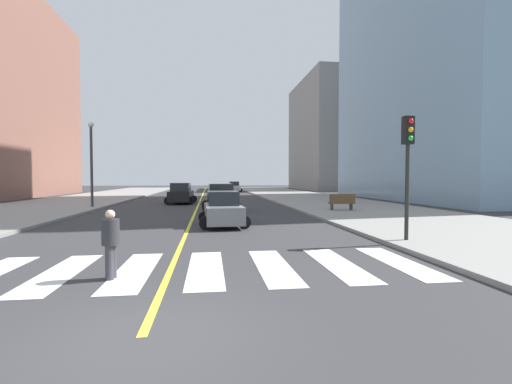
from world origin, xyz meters
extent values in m
plane|color=#333335|center=(0.00, 0.00, 0.00)|extent=(220.00, 220.00, 0.00)
cube|color=gray|center=(12.20, 20.00, 0.07)|extent=(10.00, 120.00, 0.15)
cube|color=gray|center=(-12.20, 20.00, 0.07)|extent=(10.00, 120.00, 0.15)
cube|color=silver|center=(-2.70, 4.00, 0.01)|extent=(0.90, 4.00, 0.01)
cube|color=silver|center=(-0.90, 4.00, 0.01)|extent=(0.90, 4.00, 0.01)
cube|color=silver|center=(0.90, 4.00, 0.01)|extent=(0.90, 4.00, 0.01)
cube|color=silver|center=(2.70, 4.00, 0.01)|extent=(0.90, 4.00, 0.01)
cube|color=silver|center=(4.50, 4.00, 0.01)|extent=(0.90, 4.00, 0.01)
cube|color=silver|center=(6.30, 4.00, 0.01)|extent=(0.90, 4.00, 0.01)
cube|color=yellow|center=(0.00, 40.00, 0.01)|extent=(0.16, 80.00, 0.01)
cube|color=gray|center=(28.81, 66.98, 11.23)|extent=(18.00, 24.00, 22.46)
cube|color=slate|center=(1.66, 12.29, 0.63)|extent=(1.91, 3.91, 0.82)
cube|color=#1E2328|center=(1.65, 12.52, 1.37)|extent=(1.55, 1.98, 0.69)
cylinder|color=black|center=(0.83, 11.07, 0.31)|extent=(0.63, 0.23, 0.62)
cylinder|color=black|center=(2.60, 11.15, 0.31)|extent=(0.63, 0.23, 0.62)
cylinder|color=black|center=(0.72, 13.44, 0.31)|extent=(0.63, 0.23, 0.62)
cylinder|color=black|center=(2.49, 13.52, 0.31)|extent=(0.63, 0.23, 0.62)
cube|color=#B7B7BC|center=(5.13, 55.69, 0.65)|extent=(1.97, 4.05, 0.85)
cube|color=#1E2328|center=(5.12, 55.93, 1.42)|extent=(1.60, 2.05, 0.72)
cylinder|color=black|center=(4.26, 54.42, 0.32)|extent=(0.65, 0.24, 0.64)
cylinder|color=black|center=(6.10, 54.50, 0.32)|extent=(0.65, 0.24, 0.64)
cylinder|color=black|center=(4.16, 56.89, 0.32)|extent=(0.65, 0.24, 0.64)
cylinder|color=black|center=(5.99, 56.97, 0.32)|extent=(0.65, 0.24, 0.64)
cube|color=gold|center=(1.80, 20.48, 0.72)|extent=(2.11, 4.44, 0.94)
cube|color=#1E2328|center=(1.80, 20.74, 1.56)|extent=(1.73, 2.24, 0.79)
cylinder|color=black|center=(0.83, 19.09, 0.35)|extent=(0.72, 0.25, 0.71)
cylinder|color=black|center=(2.86, 19.15, 0.35)|extent=(0.72, 0.25, 0.71)
cylinder|color=black|center=(0.75, 21.80, 0.35)|extent=(0.72, 0.25, 0.71)
cylinder|color=black|center=(2.77, 21.87, 0.35)|extent=(0.72, 0.25, 0.71)
cube|color=black|center=(-1.63, 28.34, 0.71)|extent=(2.13, 4.39, 0.92)
cube|color=#1E2328|center=(-1.64, 28.08, 1.54)|extent=(1.73, 2.22, 0.78)
cylinder|color=black|center=(-0.58, 29.63, 0.35)|extent=(0.71, 0.25, 0.70)
cylinder|color=black|center=(-2.57, 29.71, 0.35)|extent=(0.71, 0.25, 0.70)
cylinder|color=black|center=(-0.70, 26.96, 0.35)|extent=(0.71, 0.25, 0.70)
cylinder|color=black|center=(-2.68, 27.04, 0.35)|extent=(0.71, 0.25, 0.70)
cylinder|color=black|center=(8.04, 6.62, 1.86)|extent=(0.14, 0.14, 3.43)
cube|color=black|center=(8.04, 6.62, 4.08)|extent=(0.36, 0.28, 1.00)
sphere|color=red|center=(8.04, 6.44, 4.38)|extent=(0.18, 0.18, 0.18)
sphere|color=orange|center=(8.04, 6.44, 4.08)|extent=(0.18, 0.18, 0.18)
sphere|color=green|center=(8.04, 6.44, 3.78)|extent=(0.18, 0.18, 0.18)
cube|color=brown|center=(10.09, 18.46, 0.63)|extent=(1.84, 0.71, 0.08)
cube|color=brown|center=(10.07, 18.22, 0.97)|extent=(1.80, 0.21, 0.60)
cube|color=#2D2D33|center=(9.42, 18.51, 0.37)|extent=(0.14, 0.48, 0.44)
cube|color=#2D2D33|center=(10.77, 18.40, 0.37)|extent=(0.14, 0.48, 0.44)
cylinder|color=#38383D|center=(-1.30, 3.20, 0.40)|extent=(0.19, 0.19, 0.81)
cylinder|color=#38383D|center=(-1.28, 3.37, 0.40)|extent=(0.19, 0.19, 0.81)
cylinder|color=#2D2D33|center=(-1.29, 3.28, 1.11)|extent=(0.40, 0.40, 0.61)
sphere|color=beige|center=(-1.29, 3.28, 1.53)|extent=(0.22, 0.22, 0.22)
cylinder|color=#38383D|center=(-8.08, 23.77, 3.25)|extent=(0.20, 0.20, 6.20)
sphere|color=silver|center=(-8.08, 23.77, 6.50)|extent=(0.44, 0.44, 0.44)
camera|label=1|loc=(1.02, -5.40, 2.38)|focal=25.12mm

